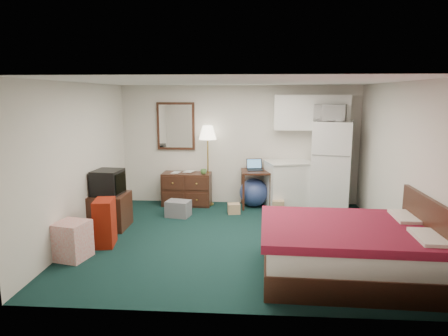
# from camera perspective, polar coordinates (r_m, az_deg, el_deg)

# --- Properties ---
(floor) EXTENTS (5.00, 4.50, 0.01)m
(floor) POSITION_cam_1_polar(r_m,az_deg,el_deg) (6.58, 1.55, -10.09)
(floor) COLOR black
(floor) RESTS_ON ground
(ceiling) EXTENTS (5.00, 4.50, 0.01)m
(ceiling) POSITION_cam_1_polar(r_m,az_deg,el_deg) (6.17, 1.67, 12.22)
(ceiling) COLOR silver
(ceiling) RESTS_ON walls
(walls) EXTENTS (5.01, 4.51, 2.50)m
(walls) POSITION_cam_1_polar(r_m,az_deg,el_deg) (6.25, 1.60, 0.70)
(walls) COLOR silver
(walls) RESTS_ON floor
(mirror) EXTENTS (0.80, 0.06, 1.00)m
(mirror) POSITION_cam_1_polar(r_m,az_deg,el_deg) (8.55, -6.89, 5.96)
(mirror) COLOR white
(mirror) RESTS_ON walls
(upper_cabinets) EXTENTS (1.50, 0.35, 0.70)m
(upper_cabinets) POSITION_cam_1_polar(r_m,az_deg,el_deg) (8.33, 12.34, 7.74)
(upper_cabinets) COLOR white
(upper_cabinets) RESTS_ON walls
(headboard) EXTENTS (0.06, 1.56, 1.00)m
(headboard) POSITION_cam_1_polar(r_m,az_deg,el_deg) (5.68, 26.96, -8.77)
(headboard) COLOR #3B1F13
(headboard) RESTS_ON walls
(dresser) EXTENTS (1.02, 0.48, 0.69)m
(dresser) POSITION_cam_1_polar(r_m,az_deg,el_deg) (8.48, -5.33, -2.99)
(dresser) COLOR #3B1F13
(dresser) RESTS_ON floor
(floor_lamp) EXTENTS (0.39, 0.39, 1.68)m
(floor_lamp) POSITION_cam_1_polar(r_m,az_deg,el_deg) (8.37, -2.31, 0.33)
(floor_lamp) COLOR gold
(floor_lamp) RESTS_ON floor
(desk) EXTENTS (0.65, 0.65, 0.77)m
(desk) POSITION_cam_1_polar(r_m,az_deg,el_deg) (8.31, 4.59, -2.97)
(desk) COLOR #3B1F13
(desk) RESTS_ON floor
(exercise_ball) EXTENTS (0.71, 0.71, 0.59)m
(exercise_ball) POSITION_cam_1_polar(r_m,az_deg,el_deg) (8.36, 4.27, -3.51)
(exercise_ball) COLOR navy
(exercise_ball) RESTS_ON floor
(kitchen_counter) EXTENTS (1.00, 0.86, 0.94)m
(kitchen_counter) POSITION_cam_1_polar(r_m,az_deg,el_deg) (8.31, 9.17, -2.45)
(kitchen_counter) COLOR white
(kitchen_counter) RESTS_ON floor
(fridge) EXTENTS (0.91, 0.91, 1.80)m
(fridge) POSITION_cam_1_polar(r_m,az_deg,el_deg) (8.28, 15.12, 0.27)
(fridge) COLOR silver
(fridge) RESTS_ON floor
(bed) EXTENTS (2.14, 1.70, 0.67)m
(bed) POSITION_cam_1_polar(r_m,az_deg,el_deg) (5.45, 17.05, -11.28)
(bed) COLOR #521221
(bed) RESTS_ON floor
(tv_stand) EXTENTS (0.61, 0.66, 0.60)m
(tv_stand) POSITION_cam_1_polar(r_m,az_deg,el_deg) (7.30, -15.94, -5.91)
(tv_stand) COLOR #3B1F13
(tv_stand) RESTS_ON floor
(suitcase) EXTENTS (0.35, 0.48, 0.73)m
(suitcase) POSITION_cam_1_polar(r_m,az_deg,el_deg) (6.48, -16.67, -7.48)
(suitcase) COLOR #5E1109
(suitcase) RESTS_ON floor
(retail_box) EXTENTS (0.52, 0.52, 0.54)m
(retail_box) POSITION_cam_1_polar(r_m,az_deg,el_deg) (6.15, -20.91, -9.64)
(retail_box) COLOR silver
(retail_box) RESTS_ON floor
(file_bin) EXTENTS (0.50, 0.41, 0.31)m
(file_bin) POSITION_cam_1_polar(r_m,az_deg,el_deg) (7.75, -6.54, -5.78)
(file_bin) COLOR slate
(file_bin) RESTS_ON floor
(cardboard_box_a) EXTENTS (0.26, 0.23, 0.20)m
(cardboard_box_a) POSITION_cam_1_polar(r_m,az_deg,el_deg) (7.89, 1.42, -5.82)
(cardboard_box_a) COLOR #947659
(cardboard_box_a) RESTS_ON floor
(cardboard_box_b) EXTENTS (0.23, 0.27, 0.27)m
(cardboard_box_b) POSITION_cam_1_polar(r_m,az_deg,el_deg) (7.98, 7.71, -5.47)
(cardboard_box_b) COLOR #947659
(cardboard_box_b) RESTS_ON floor
(laptop) EXTENTS (0.36, 0.31, 0.22)m
(laptop) POSITION_cam_1_polar(r_m,az_deg,el_deg) (8.23, 4.47, 0.42)
(laptop) COLOR black
(laptop) RESTS_ON desk
(crt_tv) EXTENTS (0.51, 0.54, 0.43)m
(crt_tv) POSITION_cam_1_polar(r_m,az_deg,el_deg) (7.17, -16.25, -1.97)
(crt_tv) COLOR black
(crt_tv) RESTS_ON tv_stand
(microwave) EXTENTS (0.67, 0.49, 0.40)m
(microwave) POSITION_cam_1_polar(r_m,az_deg,el_deg) (8.15, 14.96, 7.91)
(microwave) COLOR silver
(microwave) RESTS_ON fridge
(book_a) EXTENTS (0.16, 0.05, 0.22)m
(book_a) POSITION_cam_1_polar(r_m,az_deg,el_deg) (8.43, -7.40, 0.05)
(book_a) COLOR #947659
(book_a) RESTS_ON dresser
(book_b) EXTENTS (0.18, 0.08, 0.25)m
(book_b) POSITION_cam_1_polar(r_m,az_deg,el_deg) (8.49, -5.60, 0.25)
(book_b) COLOR #947659
(book_b) RESTS_ON dresser
(mug) EXTENTS (0.13, 0.10, 0.13)m
(mug) POSITION_cam_1_polar(r_m,az_deg,el_deg) (8.25, -2.94, -0.43)
(mug) COLOR #50843E
(mug) RESTS_ON dresser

